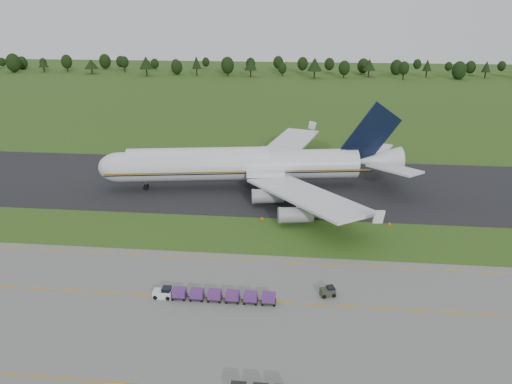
# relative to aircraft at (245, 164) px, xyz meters

# --- Properties ---
(ground) EXTENTS (600.00, 600.00, 0.00)m
(ground) POSITION_rel_aircraft_xyz_m (6.73, -25.32, -5.64)
(ground) COLOR #305218
(ground) RESTS_ON ground
(apron) EXTENTS (300.00, 52.00, 0.06)m
(apron) POSITION_rel_aircraft_xyz_m (6.73, -59.32, -5.61)
(apron) COLOR slate
(apron) RESTS_ON ground
(taxiway) EXTENTS (300.00, 40.00, 0.08)m
(taxiway) POSITION_rel_aircraft_xyz_m (6.73, 2.68, -5.60)
(taxiway) COLOR black
(taxiway) RESTS_ON ground
(apron_markings) EXTENTS (300.00, 30.20, 0.01)m
(apron_markings) POSITION_rel_aircraft_xyz_m (6.73, -52.30, -5.58)
(apron_markings) COLOR #C7890B
(apron_markings) RESTS_ON apron
(tree_line) EXTENTS (526.21, 23.37, 11.81)m
(tree_line) POSITION_rel_aircraft_xyz_m (7.43, 193.64, 0.68)
(tree_line) COLOR black
(tree_line) RESTS_ON ground
(aircraft) EXTENTS (70.65, 67.70, 19.76)m
(aircraft) POSITION_rel_aircraft_xyz_m (0.00, 0.00, 0.00)
(aircraft) COLOR silver
(aircraft) RESTS_ON ground
(baggage_train) EXTENTS (17.81, 1.62, 1.55)m
(baggage_train) POSITION_rel_aircraft_xyz_m (1.20, -47.70, -4.74)
(baggage_train) COLOR silver
(baggage_train) RESTS_ON apron
(utility_cart) EXTENTS (2.42, 1.87, 1.17)m
(utility_cart) POSITION_rel_aircraft_xyz_m (17.69, -44.79, -5.01)
(utility_cart) COLOR #303424
(utility_cart) RESTS_ON apron
(edge_markers) EXTENTS (25.23, 0.30, 0.60)m
(edge_markers) POSITION_rel_aircraft_xyz_m (17.97, -18.56, -5.37)
(edge_markers) COLOR orange
(edge_markers) RESTS_ON ground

